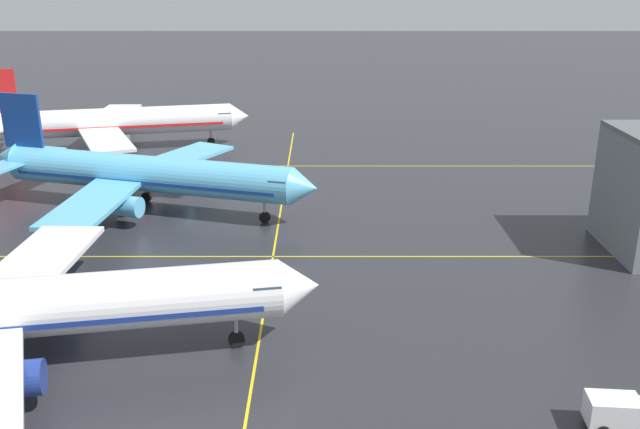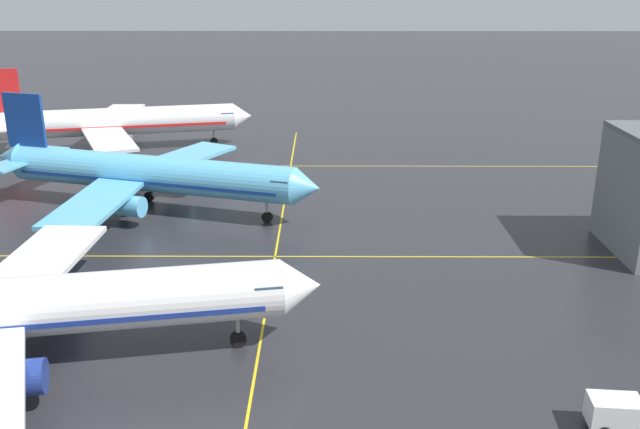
# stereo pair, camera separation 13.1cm
# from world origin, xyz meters

# --- Properties ---
(airliner_front_gate) EXTENTS (41.07, 34.97, 12.80)m
(airliner_front_gate) POSITION_xyz_m (-15.99, 11.29, 4.37)
(airliner_front_gate) COLOR white
(airliner_front_gate) RESTS_ON ground
(airliner_second_row) EXTENTS (39.87, 34.02, 12.62)m
(airliner_second_row) POSITION_xyz_m (-15.37, 44.60, 4.31)
(airliner_second_row) COLOR #5BB7E5
(airliner_second_row) RESTS_ON ground
(airliner_third_row) EXTENTS (40.55, 34.45, 12.69)m
(airliner_third_row) POSITION_xyz_m (-26.83, 72.95, 4.33)
(airliner_third_row) COLOR white
(airliner_third_row) RESTS_ON ground
(taxiway_markings) EXTENTS (115.09, 108.43, 0.01)m
(taxiway_markings) POSITION_xyz_m (0.00, 30.86, 0.00)
(taxiway_markings) COLOR yellow
(taxiway_markings) RESTS_ON ground
(service_truck_red_van) EXTENTS (4.26, 2.46, 2.10)m
(service_truck_red_van) POSITION_xyz_m (22.40, 4.31, 1.18)
(service_truck_red_van) COLOR white
(service_truck_red_van) RESTS_ON ground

